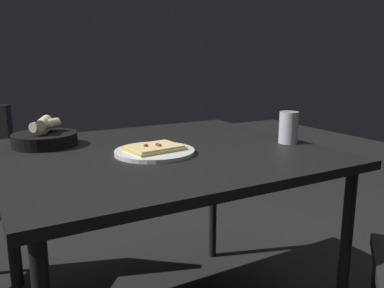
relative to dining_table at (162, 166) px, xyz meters
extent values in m
cube|color=black|center=(0.00, 0.00, 0.05)|extent=(0.98, 1.11, 0.03)
cylinder|color=black|center=(-0.43, -0.50, -0.33)|extent=(0.04, 0.04, 0.72)
cylinder|color=black|center=(0.43, -0.50, -0.33)|extent=(0.04, 0.04, 0.72)
cylinder|color=black|center=(0.43, 0.50, -0.33)|extent=(0.04, 0.04, 0.72)
cylinder|color=white|center=(-0.04, 0.05, 0.07)|extent=(0.28, 0.28, 0.01)
cube|color=tan|center=(-0.04, 0.05, 0.08)|extent=(0.16, 0.20, 0.01)
cube|color=#F2D38E|center=(-0.04, 0.05, 0.09)|extent=(0.15, 0.18, 0.01)
sphere|color=brown|center=(-0.06, 0.04, 0.09)|extent=(0.02, 0.02, 0.02)
sphere|color=brown|center=(-0.05, 0.04, 0.09)|extent=(0.02, 0.02, 0.02)
sphere|color=brown|center=(-0.04, 0.08, 0.09)|extent=(0.02, 0.02, 0.02)
cylinder|color=black|center=(0.28, 0.36, 0.09)|extent=(0.24, 0.24, 0.05)
cylinder|color=beige|center=(0.28, 0.36, 0.15)|extent=(0.14, 0.09, 0.04)
cylinder|color=beige|center=(0.27, 0.35, 0.14)|extent=(0.11, 0.12, 0.04)
cylinder|color=#A12114|center=(0.33, 0.34, 0.08)|extent=(0.06, 0.06, 0.03)
cylinder|color=silver|center=(-0.14, -0.48, 0.12)|extent=(0.07, 0.07, 0.12)
cylinder|color=orange|center=(-0.14, -0.48, 0.08)|extent=(0.06, 0.06, 0.04)
cylinder|color=black|center=(0.64, 0.46, -0.49)|extent=(0.03, 0.03, 0.39)
camera|label=1|loc=(-1.27, 0.59, 0.39)|focal=37.22mm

